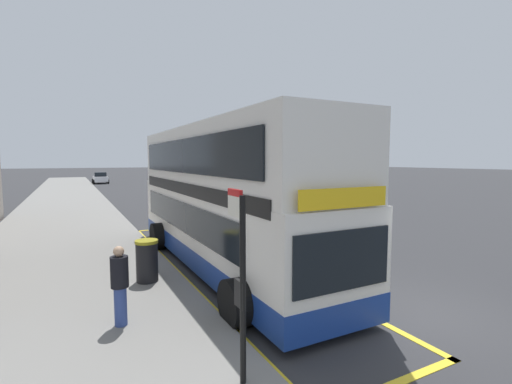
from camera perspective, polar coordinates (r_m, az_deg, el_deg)
name	(u,v)px	position (r m, az deg, el deg)	size (l,w,h in m)	color
ground_plane	(145,193)	(37.84, -17.26, -0.23)	(260.00, 260.00, 0.00)	#333335
pavement_near	(67,196)	(37.23, -27.92, -0.57)	(6.00, 76.00, 0.14)	gray
double_decker_bus	(222,202)	(11.37, -5.42, -1.55)	(3.18, 11.36, 4.40)	white
bus_bay_markings	(221,265)	(11.84, -5.62, -11.48)	(3.02, 14.07, 0.01)	yellow
bus_stop_sign	(241,271)	(5.28, -2.48, -12.52)	(0.09, 0.51, 2.82)	black
parked_car_white_behind	(100,178)	(56.21, -23.55, 2.07)	(2.09, 4.20, 1.62)	silver
pedestrian_waiting_near_sign	(120,283)	(7.67, -20.87, -13.36)	(0.34, 0.34, 1.58)	#33478C
litter_bin	(147,261)	(10.15, -16.97, -10.40)	(0.60, 0.60, 1.12)	black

